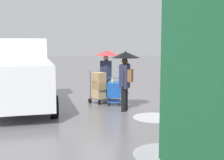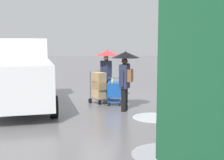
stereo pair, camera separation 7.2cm
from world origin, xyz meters
The scene contains 9 objects.
ground_plane centered at (0.00, 0.00, 0.00)m, with size 90.00×90.00×0.00m, color slate.
slush_patch_near_cluster centered at (-1.23, 5.28, 0.00)m, with size 1.29×1.29×0.01m, color #999BA0.
slush_patch_under_van centered at (-0.79, 3.30, 0.00)m, with size 1.38×1.38×0.01m, color silver.
slush_patch_mid_street centered at (0.06, 6.44, 0.00)m, with size 1.50×1.50×0.01m, color #999BA0.
cargo_van_parked_right centered at (3.45, 0.81, 1.18)m, with size 2.38×5.43×2.60m.
shopping_cart_vendor centered at (0.02, 0.97, 0.57)m, with size 0.74×0.93×1.04m.
hand_dolly_boxes centered at (0.59, 0.73, 0.70)m, with size 0.76×0.85×1.32m.
pedestrian_pink_side centered at (0.10, -0.19, 1.58)m, with size 1.04×1.04×2.15m.
pedestrian_black_side centered at (-0.12, 2.13, 1.57)m, with size 1.04×1.04×2.15m.
Camera 1 is at (2.52, 12.23, 2.40)m, focal length 47.49 mm.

